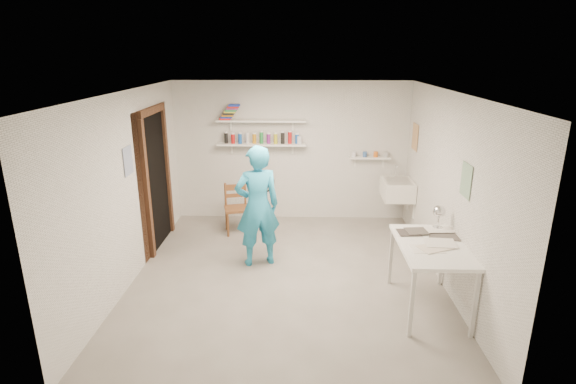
{
  "coord_description": "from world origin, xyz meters",
  "views": [
    {
      "loc": [
        0.17,
        -5.35,
        2.86
      ],
      "look_at": [
        0.0,
        0.4,
        1.05
      ],
      "focal_mm": 28.0,
      "sensor_mm": 36.0,
      "label": 1
    }
  ],
  "objects_px": {
    "belfast_sink": "(397,190)",
    "wooden_chair": "(237,209)",
    "desk_lamp": "(439,211)",
    "wall_clock": "(264,182)",
    "man": "(258,206)",
    "work_table": "(429,277)"
  },
  "relations": [
    {
      "from": "belfast_sink",
      "to": "wooden_chair",
      "type": "height_order",
      "value": "belfast_sink"
    },
    {
      "from": "belfast_sink",
      "to": "wooden_chair",
      "type": "xyz_separation_m",
      "value": [
        -2.62,
        -0.2,
        -0.29
      ]
    },
    {
      "from": "wooden_chair",
      "to": "desk_lamp",
      "type": "bearing_deg",
      "value": -46.11
    },
    {
      "from": "wall_clock",
      "to": "man",
      "type": "bearing_deg",
      "value": -127.27
    },
    {
      "from": "man",
      "to": "work_table",
      "type": "bearing_deg",
      "value": 133.32
    },
    {
      "from": "wall_clock",
      "to": "work_table",
      "type": "relative_size",
      "value": 0.25
    },
    {
      "from": "work_table",
      "to": "wall_clock",
      "type": "bearing_deg",
      "value": 146.71
    },
    {
      "from": "wooden_chair",
      "to": "work_table",
      "type": "bearing_deg",
      "value": -54.91
    },
    {
      "from": "work_table",
      "to": "desk_lamp",
      "type": "xyz_separation_m",
      "value": [
        0.2,
        0.48,
        0.62
      ]
    },
    {
      "from": "man",
      "to": "desk_lamp",
      "type": "bearing_deg",
      "value": 146.12
    },
    {
      "from": "wooden_chair",
      "to": "desk_lamp",
      "type": "relative_size",
      "value": 5.47
    },
    {
      "from": "man",
      "to": "wall_clock",
      "type": "height_order",
      "value": "man"
    },
    {
      "from": "man",
      "to": "work_table",
      "type": "height_order",
      "value": "man"
    },
    {
      "from": "work_table",
      "to": "man",
      "type": "bearing_deg",
      "value": 151.96
    },
    {
      "from": "man",
      "to": "wooden_chair",
      "type": "xyz_separation_m",
      "value": [
        -0.45,
        1.12,
        -0.44
      ]
    },
    {
      "from": "belfast_sink",
      "to": "man",
      "type": "bearing_deg",
      "value": -148.75
    },
    {
      "from": "work_table",
      "to": "desk_lamp",
      "type": "distance_m",
      "value": 0.81
    },
    {
      "from": "wall_clock",
      "to": "desk_lamp",
      "type": "bearing_deg",
      "value": -39.28
    },
    {
      "from": "man",
      "to": "wall_clock",
      "type": "distance_m",
      "value": 0.36
    },
    {
      "from": "man",
      "to": "desk_lamp",
      "type": "xyz_separation_m",
      "value": [
        2.25,
        -0.61,
        0.18
      ]
    },
    {
      "from": "wooden_chair",
      "to": "work_table",
      "type": "xyz_separation_m",
      "value": [
        2.51,
        -2.21,
        -0.01
      ]
    },
    {
      "from": "work_table",
      "to": "belfast_sink",
      "type": "bearing_deg",
      "value": 87.38
    }
  ]
}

